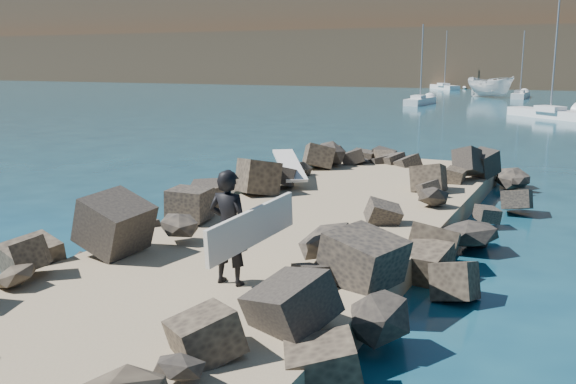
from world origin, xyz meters
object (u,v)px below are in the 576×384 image
boat_imported (490,87)px  surfer_with_board (232,227)px  surfboard_resting (289,169)px  sailboat_a (420,101)px

boat_imported → surfer_with_board: (6.23, -71.58, 0.31)m
surfboard_resting → sailboat_a: 47.37m
surfboard_resting → sailboat_a: size_ratio=0.33×
boat_imported → surfer_with_board: surfer_with_board is taller
sailboat_a → boat_imported: bearing=74.4°
surfboard_resting → surfer_with_board: (3.10, -8.78, 0.55)m
boat_imported → surfer_with_board: size_ratio=2.72×
surfboard_resting → sailboat_a: sailboat_a is taller
surfer_with_board → sailboat_a: (-10.70, 55.53, -1.25)m
surfboard_resting → sailboat_a: (-7.60, 46.75, -0.70)m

